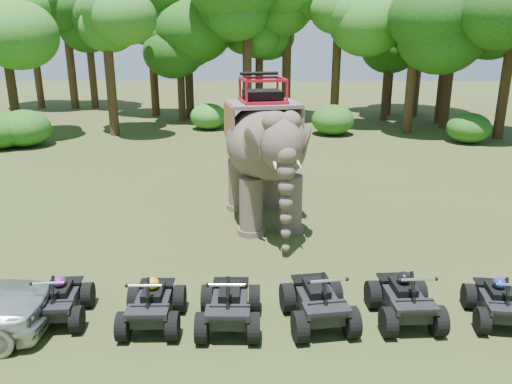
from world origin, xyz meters
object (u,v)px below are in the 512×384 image
(atv_3, at_px, (318,295))
(atv_2, at_px, (229,298))
(atv_0, at_px, (59,295))
(atv_1, at_px, (152,298))
(elephant, at_px, (263,150))
(atv_4, at_px, (405,293))
(atv_5, at_px, (500,296))

(atv_3, bearing_deg, atv_2, 174.53)
(atv_0, relative_size, atv_1, 0.94)
(elephant, height_order, atv_4, elephant)
(atv_3, bearing_deg, atv_4, -5.44)
(elephant, bearing_deg, atv_1, -122.00)
(atv_0, xyz_separation_m, atv_3, (5.42, -0.09, 0.09))
(elephant, height_order, atv_0, elephant)
(atv_1, distance_m, atv_2, 1.59)
(atv_5, bearing_deg, atv_1, -171.33)
(atv_0, bearing_deg, atv_2, -9.66)
(atv_1, height_order, atv_5, atv_1)
(atv_0, height_order, atv_2, atv_2)
(atv_1, bearing_deg, atv_0, 173.25)
(atv_0, xyz_separation_m, atv_2, (3.59, -0.22, 0.07))
(atv_0, relative_size, atv_3, 0.87)
(atv_1, bearing_deg, atv_5, 0.13)
(atv_0, bearing_deg, atv_1, -11.35)
(elephant, height_order, atv_1, elephant)
(atv_0, height_order, atv_5, atv_0)
(atv_1, bearing_deg, atv_2, -2.92)
(atv_2, relative_size, atv_3, 0.97)
(atv_2, distance_m, atv_4, 3.67)
(atv_0, distance_m, atv_5, 9.21)
(atv_4, relative_size, atv_5, 1.11)
(atv_2, height_order, atv_5, atv_2)
(atv_4, height_order, atv_5, atv_4)
(elephant, xyz_separation_m, atv_5, (4.91, -6.03, -1.74))
(elephant, distance_m, atv_4, 6.90)
(elephant, bearing_deg, atv_2, -108.20)
(elephant, distance_m, atv_3, 6.46)
(elephant, xyz_separation_m, atv_0, (-4.30, -6.05, -1.74))
(atv_1, relative_size, atv_4, 0.96)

